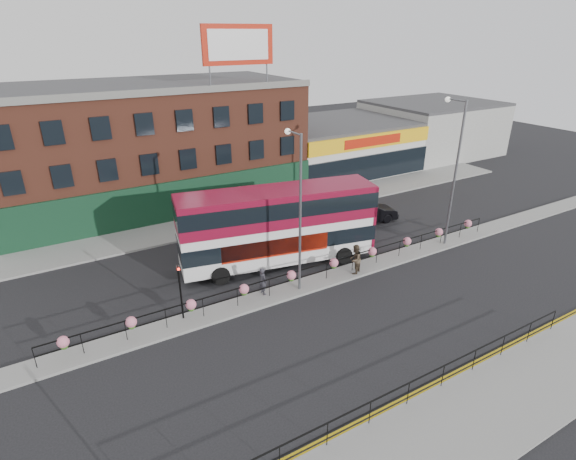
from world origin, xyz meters
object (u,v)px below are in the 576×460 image
double_decker_bus (278,219)px  pedestrian_a (263,281)px  car (367,213)px  lamp_column_east (454,162)px  pedestrian_b (355,259)px  lamp_column_west (298,201)px

double_decker_bus → pedestrian_a: 4.68m
car → lamp_column_east: 8.23m
car → pedestrian_b: size_ratio=2.63×
lamp_column_west → lamp_column_east: (12.32, 0.03, 0.49)m
pedestrian_b → car: bearing=-165.1°
pedestrian_a → double_decker_bus: bearing=-48.8°
car → double_decker_bus: bearing=113.9°
lamp_column_west → pedestrian_b: bearing=-5.5°
car → pedestrian_a: size_ratio=3.06×
pedestrian_b → pedestrian_a: bearing=-37.4°
lamp_column_west → pedestrian_a: bearing=170.3°
double_decker_bus → pedestrian_a: (-2.77, -3.08, -2.17)m
lamp_column_west → lamp_column_east: bearing=0.1°
car → pedestrian_b: (-6.25, -6.34, 0.31)m
double_decker_bus → pedestrian_a: bearing=-132.0°
pedestrian_b → lamp_column_west: size_ratio=0.21×
pedestrian_a → pedestrian_b: bearing=-103.8°
lamp_column_west → lamp_column_east: 12.33m
pedestrian_b → lamp_column_east: 9.73m
pedestrian_a → lamp_column_west: lamp_column_west is taller
car → lamp_column_east: bearing=-151.5°
lamp_column_east → lamp_column_west: bearing=-179.9°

